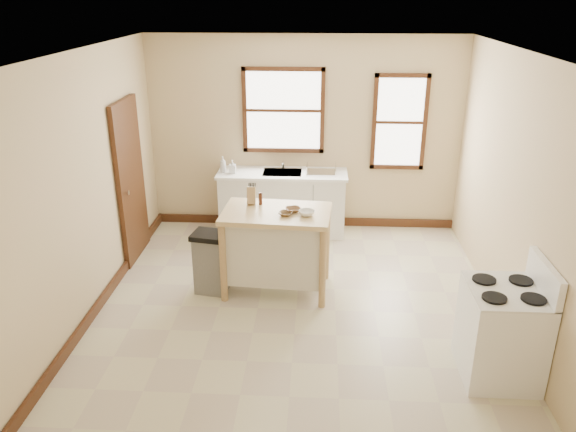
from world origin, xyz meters
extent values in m
plane|color=beige|center=(0.00, 0.00, 0.00)|extent=(5.00, 5.00, 0.00)
plane|color=white|center=(0.00, 0.00, 2.80)|extent=(5.00, 5.00, 0.00)
cube|color=#C6B382|center=(0.00, 2.50, 1.40)|extent=(4.50, 0.04, 2.80)
cube|color=#C6B382|center=(-2.25, 0.00, 1.40)|extent=(0.04, 5.00, 2.80)
cube|color=#C6B382|center=(2.25, 0.00, 1.40)|extent=(0.04, 5.00, 2.80)
cube|color=#411F11|center=(-2.21, 1.30, 1.05)|extent=(0.06, 0.90, 2.10)
cube|color=#411F11|center=(0.00, 2.47, 0.06)|extent=(4.50, 0.04, 0.12)
cube|color=#411F11|center=(-2.22, 0.00, 0.06)|extent=(0.04, 5.00, 0.12)
cylinder|color=silver|center=(-0.30, 2.38, 1.03)|extent=(0.03, 0.03, 0.22)
imported|color=#B2B2B2|center=(-1.15, 2.16, 1.03)|extent=(0.11, 0.11, 0.23)
imported|color=#B2B2B2|center=(-1.00, 2.12, 1.02)|extent=(0.09, 0.09, 0.19)
cylinder|color=#421F11|center=(-0.46, 0.66, 1.08)|extent=(0.05, 0.05, 0.15)
imported|color=brown|center=(-0.14, 0.35, 1.02)|extent=(0.19, 0.19, 0.04)
imported|color=brown|center=(-0.06, 0.47, 1.03)|extent=(0.21, 0.21, 0.04)
imported|color=white|center=(0.09, 0.36, 1.03)|extent=(0.21, 0.21, 0.06)
camera|label=1|loc=(0.22, -5.46, 3.36)|focal=35.00mm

